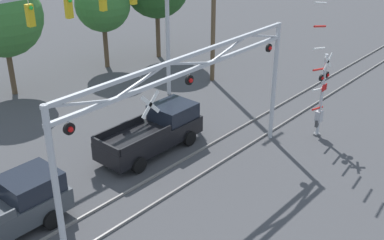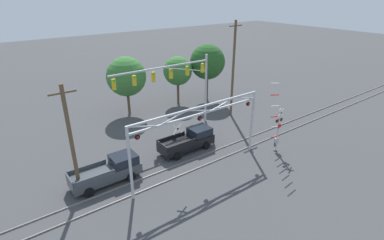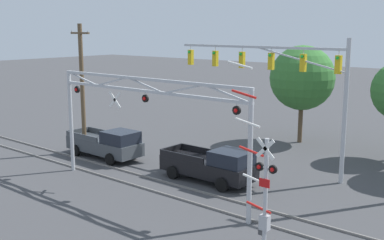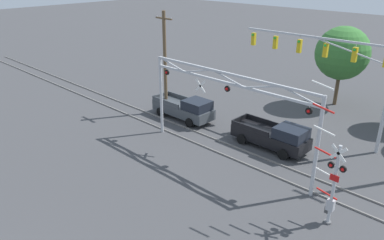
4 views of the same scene
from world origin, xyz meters
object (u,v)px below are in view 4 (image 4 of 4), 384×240
traffic_signal_span (340,64)px  background_tree_far_right_verge (342,53)px  pickup_truck_lead (274,136)px  utility_pole_left (165,62)px  pickup_truck_following (186,108)px  crossing_gantry (227,97)px  crossing_signal_mast (331,182)px

traffic_signal_span → background_tree_far_right_verge: traffic_signal_span is taller
pickup_truck_lead → utility_pole_left: (-10.43, -0.39, 3.43)m
utility_pole_left → background_tree_far_right_verge: 15.26m
pickup_truck_following → background_tree_far_right_verge: bearing=58.1°
crossing_gantry → crossing_signal_mast: (7.72, -1.65, -1.94)m
pickup_truck_following → background_tree_far_right_verge: size_ratio=0.78×
traffic_signal_span → utility_pole_left: size_ratio=1.32×
traffic_signal_span → background_tree_far_right_verge: 7.68m
crossing_gantry → traffic_signal_span: traffic_signal_span is taller
traffic_signal_span → pickup_truck_following: bearing=-155.1°
crossing_signal_mast → utility_pole_left: 17.43m
background_tree_far_right_verge → crossing_gantry: bearing=-93.0°
background_tree_far_right_verge → utility_pole_left: bearing=-129.5°
crossing_signal_mast → pickup_truck_lead: size_ratio=1.29×
pickup_truck_following → crossing_gantry: bearing=-24.8°
traffic_signal_span → utility_pole_left: 13.37m
pickup_truck_lead → utility_pole_left: 10.98m
crossing_signal_mast → background_tree_far_right_verge: bearing=112.8°
pickup_truck_following → utility_pole_left: bearing=179.0°
crossing_signal_mast → pickup_truck_following: size_ratio=1.28×
traffic_signal_span → pickup_truck_lead: 6.60m
traffic_signal_span → utility_pole_left: utility_pole_left is taller
pickup_truck_lead → background_tree_far_right_verge: (-0.71, 11.37, 3.75)m
pickup_truck_following → traffic_signal_span: bearing=24.9°
utility_pole_left → pickup_truck_lead: bearing=2.2°
crossing_signal_mast → background_tree_far_right_verge: (-6.94, 16.49, 2.37)m
crossing_signal_mast → pickup_truck_lead: bearing=140.6°
crossing_signal_mast → background_tree_far_right_verge: 18.05m
pickup_truck_lead → utility_pole_left: utility_pole_left is taller
crossing_gantry → pickup_truck_following: (-6.57, 3.03, -3.32)m
pickup_truck_lead → crossing_gantry: bearing=-113.3°
pickup_truck_lead → pickup_truck_following: size_ratio=0.99×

